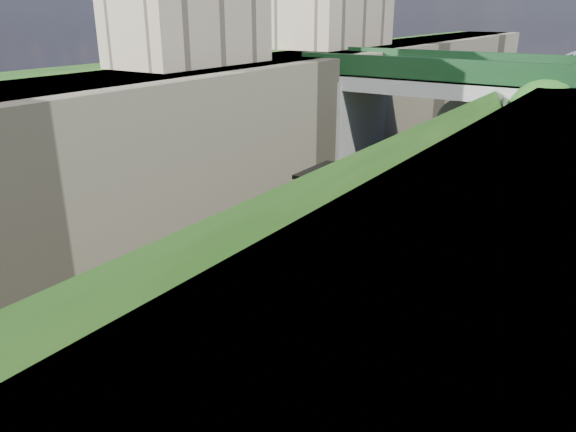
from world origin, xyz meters
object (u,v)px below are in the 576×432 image
Objects in this scene: road_bridge at (458,114)px; locomotive at (300,255)px; tree at (547,120)px; tender at (389,203)px.

locomotive is at bearing -89.14° from road_bridge.
tree is 1.10× the size of tender.
road_bridge is at bearing 90.86° from locomotive.
tree is at bearing 71.92° from locomotive.
tree reaches higher than locomotive.
locomotive is 1.70× the size of tender.
road_bridge is 9.90m from tender.
tree is 0.65× the size of locomotive.
tender is at bearing -88.47° from road_bridge.
tender is (0.26, -9.59, -2.46)m from road_bridge.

